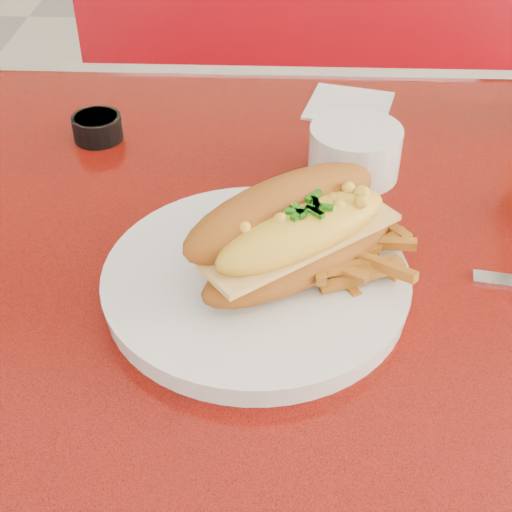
{
  "coord_description": "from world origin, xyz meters",
  "views": [
    {
      "loc": [
        -0.14,
        -0.56,
        1.2
      ],
      "look_at": [
        -0.16,
        -0.07,
        0.81
      ],
      "focal_mm": 50.0,
      "sensor_mm": 36.0,
      "label": 1
    }
  ],
  "objects_px": {
    "dinner_plate": "(256,281)",
    "sauce_cup_left": "(97,126)",
    "fork": "(321,253)",
    "gravy_ramekin": "(355,150)",
    "booth_bench_far": "(342,195)",
    "diner_table": "(401,358)",
    "mac_hoagie": "(295,232)"
  },
  "relations": [
    {
      "from": "dinner_plate",
      "to": "sauce_cup_left",
      "type": "height_order",
      "value": "sauce_cup_left"
    },
    {
      "from": "dinner_plate",
      "to": "sauce_cup_left",
      "type": "relative_size",
      "value": 5.27
    },
    {
      "from": "sauce_cup_left",
      "to": "fork",
      "type": "bearing_deg",
      "value": -42.33
    },
    {
      "from": "sauce_cup_left",
      "to": "gravy_ramekin",
      "type": "bearing_deg",
      "value": -12.35
    },
    {
      "from": "dinner_plate",
      "to": "sauce_cup_left",
      "type": "bearing_deg",
      "value": 126.88
    },
    {
      "from": "fork",
      "to": "booth_bench_far",
      "type": "bearing_deg",
      "value": -31.43
    },
    {
      "from": "diner_table",
      "to": "gravy_ramekin",
      "type": "relative_size",
      "value": 11.95
    },
    {
      "from": "diner_table",
      "to": "mac_hoagie",
      "type": "relative_size",
      "value": 5.46
    },
    {
      "from": "diner_table",
      "to": "sauce_cup_left",
      "type": "distance_m",
      "value": 0.45
    },
    {
      "from": "mac_hoagie",
      "to": "fork",
      "type": "relative_size",
      "value": 1.65
    },
    {
      "from": "booth_bench_far",
      "to": "fork",
      "type": "relative_size",
      "value": 8.81
    },
    {
      "from": "booth_bench_far",
      "to": "mac_hoagie",
      "type": "bearing_deg",
      "value": -98.32
    },
    {
      "from": "diner_table",
      "to": "sauce_cup_left",
      "type": "relative_size",
      "value": 19.32
    },
    {
      "from": "mac_hoagie",
      "to": "gravy_ramekin",
      "type": "bearing_deg",
      "value": 32.56
    },
    {
      "from": "fork",
      "to": "dinner_plate",
      "type": "bearing_deg",
      "value": 93.33
    },
    {
      "from": "diner_table",
      "to": "gravy_ramekin",
      "type": "bearing_deg",
      "value": 114.18
    },
    {
      "from": "fork",
      "to": "sauce_cup_left",
      "type": "relative_size",
      "value": 2.14
    },
    {
      "from": "diner_table",
      "to": "dinner_plate",
      "type": "distance_m",
      "value": 0.25
    },
    {
      "from": "booth_bench_far",
      "to": "dinner_plate",
      "type": "bearing_deg",
      "value": -100.36
    },
    {
      "from": "mac_hoagie",
      "to": "fork",
      "type": "distance_m",
      "value": 0.05
    },
    {
      "from": "fork",
      "to": "gravy_ramekin",
      "type": "relative_size",
      "value": 1.32
    },
    {
      "from": "diner_table",
      "to": "fork",
      "type": "height_order",
      "value": "fork"
    },
    {
      "from": "mac_hoagie",
      "to": "sauce_cup_left",
      "type": "distance_m",
      "value": 0.36
    },
    {
      "from": "gravy_ramekin",
      "to": "diner_table",
      "type": "bearing_deg",
      "value": -65.82
    },
    {
      "from": "mac_hoagie",
      "to": "gravy_ramekin",
      "type": "relative_size",
      "value": 2.19
    },
    {
      "from": "gravy_ramekin",
      "to": "sauce_cup_left",
      "type": "xyz_separation_m",
      "value": [
        -0.31,
        0.07,
        -0.01
      ]
    },
    {
      "from": "sauce_cup_left",
      "to": "dinner_plate",
      "type": "bearing_deg",
      "value": -53.12
    },
    {
      "from": "booth_bench_far",
      "to": "dinner_plate",
      "type": "distance_m",
      "value": 1.02
    },
    {
      "from": "dinner_plate",
      "to": "mac_hoagie",
      "type": "bearing_deg",
      "value": 19.37
    },
    {
      "from": "mac_hoagie",
      "to": "sauce_cup_left",
      "type": "bearing_deg",
      "value": 94.34
    },
    {
      "from": "dinner_plate",
      "to": "mac_hoagie",
      "type": "relative_size",
      "value": 1.49
    },
    {
      "from": "booth_bench_far",
      "to": "mac_hoagie",
      "type": "distance_m",
      "value": 1.03
    }
  ]
}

